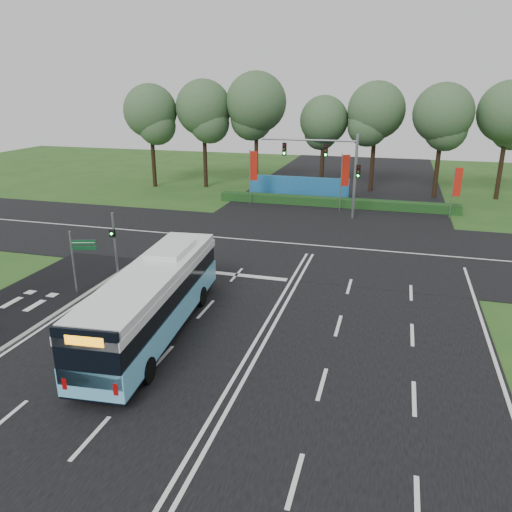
{
  "coord_description": "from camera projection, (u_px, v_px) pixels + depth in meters",
  "views": [
    {
      "loc": [
        5.31,
        -21.16,
        10.58
      ],
      "look_at": [
        -1.25,
        2.0,
        2.39
      ],
      "focal_mm": 35.0,
      "sensor_mm": 36.0,
      "label": 1
    }
  ],
  "objects": [
    {
      "name": "road_cross",
      "position": [
        312.0,
        245.0,
        34.98
      ],
      "size": [
        120.0,
        14.0,
        0.05
      ],
      "primitive_type": "cube",
      "color": "black",
      "rests_on": "ground"
    },
    {
      "name": "banner_flag_mid",
      "position": [
        344.0,
        174.0,
        43.6
      ],
      "size": [
        0.7,
        0.36,
        5.11
      ],
      "rotation": [
        0.0,
        0.0,
        0.43
      ],
      "color": "gray",
      "rests_on": "ground"
    },
    {
      "name": "city_bus",
      "position": [
        154.0,
        299.0,
        21.95
      ],
      "size": [
        3.51,
        11.93,
        3.37
      ],
      "rotation": [
        0.0,
        0.0,
        0.09
      ],
      "color": "#69C8F3",
      "rests_on": "ground"
    },
    {
      "name": "street_sign",
      "position": [
        78.0,
        254.0,
        26.19
      ],
      "size": [
        1.32,
        0.46,
        3.49
      ],
      "rotation": [
        0.0,
        0.0,
        0.29
      ],
      "color": "gray",
      "rests_on": "ground"
    },
    {
      "name": "banner_flag_left",
      "position": [
        253.0,
        169.0,
        46.36
      ],
      "size": [
        0.74,
        0.23,
        5.09
      ],
      "rotation": [
        0.0,
        0.0,
        0.24
      ],
      "color": "gray",
      "rests_on": "ground"
    },
    {
      "name": "banner_flag_right",
      "position": [
        456.0,
        185.0,
        41.02
      ],
      "size": [
        0.65,
        0.17,
        4.43
      ],
      "rotation": [
        0.0,
        0.0,
        -0.19
      ],
      "color": "gray",
      "rests_on": "ground"
    },
    {
      "name": "eucalyptus_row",
      "position": [
        315.0,
        110.0,
        50.79
      ],
      "size": [
        41.38,
        9.55,
        12.19
      ],
      "color": "black",
      "rests_on": "ground"
    },
    {
      "name": "bike_path",
      "position": [
        9.0,
        313.0,
        24.54
      ],
      "size": [
        5.0,
        18.0,
        0.06
      ],
      "primitive_type": "cube",
      "color": "black",
      "rests_on": "ground"
    },
    {
      "name": "traffic_light_gantry",
      "position": [
        334.0,
        162.0,
        41.17
      ],
      "size": [
        8.41,
        0.28,
        7.0
      ],
      "color": "gray",
      "rests_on": "ground"
    },
    {
      "name": "hedge",
      "position": [
        335.0,
        202.0,
        46.24
      ],
      "size": [
        22.0,
        1.2,
        0.8
      ],
      "primitive_type": "cube",
      "color": "#163B15",
      "rests_on": "ground"
    },
    {
      "name": "road_main",
      "position": [
        270.0,
        318.0,
        24.05
      ],
      "size": [
        20.0,
        120.0,
        0.04
      ],
      "primitive_type": "cube",
      "color": "black",
      "rests_on": "ground"
    },
    {
      "name": "pedestrian_signal",
      "position": [
        114.0,
        241.0,
        29.03
      ],
      "size": [
        0.32,
        0.43,
        3.74
      ],
      "rotation": [
        0.0,
        0.0,
        0.09
      ],
      "color": "gray",
      "rests_on": "ground"
    },
    {
      "name": "ground",
      "position": [
        270.0,
        318.0,
        24.05
      ],
      "size": [
        120.0,
        120.0,
        0.0
      ],
      "primitive_type": "plane",
      "color": "#26511B",
      "rests_on": "ground"
    },
    {
      "name": "blue_hoarding",
      "position": [
        298.0,
        188.0,
        49.32
      ],
      "size": [
        10.0,
        0.3,
        2.2
      ],
      "primitive_type": "cube",
      "color": "#1E65A3",
      "rests_on": "ground"
    },
    {
      "name": "kerb_strip",
      "position": [
        50.0,
        318.0,
        23.91
      ],
      "size": [
        0.25,
        18.0,
        0.12
      ],
      "primitive_type": "cube",
      "color": "gray",
      "rests_on": "ground"
    }
  ]
}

